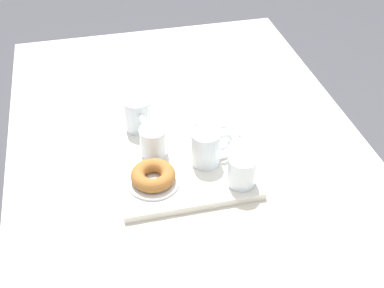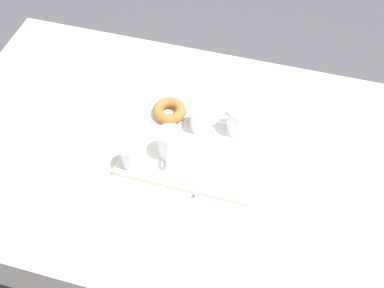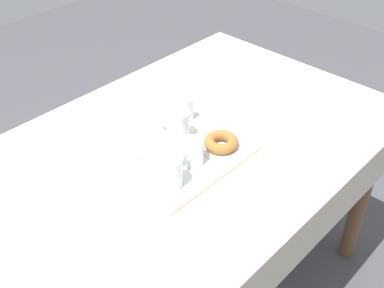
{
  "view_description": "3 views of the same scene",
  "coord_description": "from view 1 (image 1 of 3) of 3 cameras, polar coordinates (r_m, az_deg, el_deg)",
  "views": [
    {
      "loc": [
        -0.94,
        0.23,
        1.61
      ],
      "look_at": [
        0.03,
        -0.0,
        0.79
      ],
      "focal_mm": 47.16,
      "sensor_mm": 36.0,
      "label": 1
    },
    {
      "loc": [
        0.28,
        -0.88,
        1.95
      ],
      "look_at": [
        0.03,
        0.01,
        0.8
      ],
      "focal_mm": 46.66,
      "sensor_mm": 36.0,
      "label": 2
    },
    {
      "loc": [
        0.85,
        0.86,
        1.68
      ],
      "look_at": [
        0.0,
        0.07,
        0.81
      ],
      "focal_mm": 45.44,
      "sensor_mm": 36.0,
      "label": 3
    }
  ],
  "objects": [
    {
      "name": "sugar_donut_left",
      "position": [
        1.19,
        -4.42,
        -3.55
      ],
      "size": [
        0.11,
        0.11,
        0.03
      ],
      "primitive_type": "torus",
      "color": "#A3662D",
      "rests_on": "donut_plate_left"
    },
    {
      "name": "serving_tray",
      "position": [
        1.3,
        -1.48,
        -1.07
      ],
      "size": [
        0.4,
        0.34,
        0.02
      ],
      "primitive_type": "cube",
      "color": "silver",
      "rests_on": "dining_table"
    },
    {
      "name": "tea_mug_left",
      "position": [
        1.23,
        1.63,
        -0.5
      ],
      "size": [
        0.07,
        0.11,
        0.09
      ],
      "color": "white",
      "rests_on": "serving_tray"
    },
    {
      "name": "water_glass_far",
      "position": [
        1.27,
        -4.39,
        0.13
      ],
      "size": [
        0.07,
        0.07,
        0.08
      ],
      "color": "white",
      "rests_on": "serving_tray"
    },
    {
      "name": "dining_table",
      "position": [
        1.36,
        0.26,
        -5.13
      ],
      "size": [
        1.51,
        0.94,
        0.76
      ],
      "color": "beige",
      "rests_on": "ground"
    },
    {
      "name": "water_glass_near",
      "position": [
        1.19,
        5.65,
        -3.2
      ],
      "size": [
        0.07,
        0.07,
        0.08
      ],
      "color": "white",
      "rests_on": "serving_tray"
    },
    {
      "name": "donut_plate_left",
      "position": [
        1.21,
        -4.38,
        -4.26
      ],
      "size": [
        0.13,
        0.13,
        0.01
      ],
      "primitive_type": "cylinder",
      "color": "white",
      "rests_on": "serving_tray"
    },
    {
      "name": "teaspoon_near",
      "position": [
        1.38,
        1.61,
        2.3
      ],
      "size": [
        0.07,
        0.12,
        0.01
      ],
      "rotation": [
        0.0,
        0.0,
        1.15
      ],
      "color": "silver",
      "rests_on": "serving_tray"
    },
    {
      "name": "tea_mug_right",
      "position": [
        1.35,
        -6.11,
        3.21
      ],
      "size": [
        0.11,
        0.07,
        0.09
      ],
      "color": "white",
      "rests_on": "serving_tray"
    }
  ]
}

